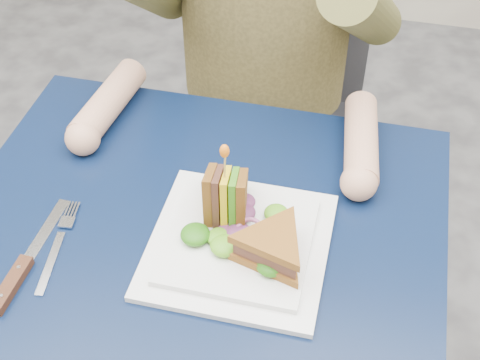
% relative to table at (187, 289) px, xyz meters
% --- Properties ---
extents(table, '(0.75, 0.75, 0.73)m').
position_rel_table_xyz_m(table, '(0.00, 0.00, 0.00)').
color(table, black).
rests_on(table, ground).
extents(chair, '(0.42, 0.40, 0.93)m').
position_rel_table_xyz_m(chair, '(0.00, 0.67, -0.11)').
color(chair, '#47474C').
rests_on(chair, ground).
extents(plate, '(0.26, 0.26, 0.02)m').
position_rel_table_xyz_m(plate, '(0.07, 0.03, 0.09)').
color(plate, white).
rests_on(plate, table).
extents(sandwich_flat, '(0.16, 0.16, 0.05)m').
position_rel_table_xyz_m(sandwich_flat, '(0.13, 0.01, 0.12)').
color(sandwich_flat, brown).
rests_on(sandwich_flat, plate).
extents(sandwich_upright, '(0.09, 0.14, 0.14)m').
position_rel_table_xyz_m(sandwich_upright, '(0.04, 0.08, 0.13)').
color(sandwich_upright, brown).
rests_on(sandwich_upright, plate).
extents(fork, '(0.04, 0.18, 0.01)m').
position_rel_table_xyz_m(fork, '(-0.19, -0.03, 0.08)').
color(fork, silver).
rests_on(fork, table).
extents(knife, '(0.02, 0.22, 0.02)m').
position_rel_table_xyz_m(knife, '(-0.22, -0.09, 0.09)').
color(knife, silver).
rests_on(knife, table).
extents(toothpick, '(0.01, 0.01, 0.06)m').
position_rel_table_xyz_m(toothpick, '(0.04, 0.08, 0.20)').
color(toothpick, tan).
rests_on(toothpick, sandwich_upright).
extents(toothpick_frill, '(0.01, 0.01, 0.02)m').
position_rel_table_xyz_m(toothpick_frill, '(0.04, 0.08, 0.23)').
color(toothpick_frill, orange).
rests_on(toothpick_frill, sandwich_upright).
extents(lettuce_spill, '(0.15, 0.13, 0.02)m').
position_rel_table_xyz_m(lettuce_spill, '(0.08, 0.04, 0.11)').
color(lettuce_spill, '#337A14').
rests_on(lettuce_spill, plate).
extents(onion_ring, '(0.04, 0.04, 0.02)m').
position_rel_table_xyz_m(onion_ring, '(0.09, 0.04, 0.11)').
color(onion_ring, '#9E4C7A').
rests_on(onion_ring, plate).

